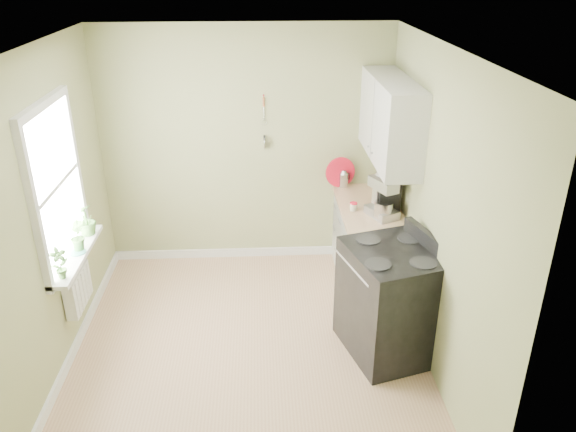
{
  "coord_description": "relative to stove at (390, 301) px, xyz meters",
  "views": [
    {
      "loc": [
        0.14,
        -4.19,
        3.31
      ],
      "look_at": [
        0.4,
        0.55,
        1.1
      ],
      "focal_mm": 35.0,
      "sensor_mm": 36.0,
      "label": 1
    }
  ],
  "objects": [
    {
      "name": "floor",
      "position": [
        -1.28,
        0.04,
        -0.53
      ],
      "size": [
        3.2,
        3.6,
        0.02
      ],
      "primitive_type": "cube",
      "color": "tan",
      "rests_on": "ground"
    },
    {
      "name": "base_cabinets",
      "position": [
        0.02,
        1.04,
        -0.08
      ],
      "size": [
        0.6,
        1.6,
        0.87
      ],
      "primitive_type": "cube",
      "color": "white",
      "rests_on": "floor"
    },
    {
      "name": "wall_back",
      "position": [
        -1.28,
        1.85,
        0.83
      ],
      "size": [
        3.2,
        0.02,
        2.7
      ],
      "primitive_type": "cube",
      "color": "tan",
      "rests_on": "floor"
    },
    {
      "name": "stove",
      "position": [
        0.0,
        0.0,
        0.0
      ],
      "size": [
        0.94,
        1.0,
        1.15
      ],
      "color": "black",
      "rests_on": "floor"
    },
    {
      "name": "wall_utensils",
      "position": [
        -1.08,
        1.82,
        1.05
      ],
      "size": [
        0.02,
        0.14,
        0.58
      ],
      "color": "tan",
      "rests_on": "wall_back"
    },
    {
      "name": "plant_a",
      "position": [
        -2.78,
        -0.1,
        0.52
      ],
      "size": [
        0.18,
        0.17,
        0.28
      ],
      "primitive_type": "imported",
      "rotation": [
        0.0,
        0.0,
        0.75
      ],
      "color": "#42702F",
      "rests_on": "window_sill"
    },
    {
      "name": "window",
      "position": [
        -2.86,
        0.34,
        1.03
      ],
      "size": [
        0.06,
        1.14,
        1.44
      ],
      "color": "white",
      "rests_on": "wall_left"
    },
    {
      "name": "ceiling",
      "position": [
        -1.28,
        0.04,
        2.19
      ],
      "size": [
        3.2,
        3.6,
        0.02
      ],
      "primitive_type": "cube",
      "color": "white",
      "rests_on": "wall_back"
    },
    {
      "name": "red_tray",
      "position": [
        -0.23,
        1.76,
        0.56
      ],
      "size": [
        0.35,
        0.13,
        0.34
      ],
      "primitive_type": "cylinder",
      "rotation": [
        1.45,
        0.0,
        0.22
      ],
      "color": "red",
      "rests_on": "countertop"
    },
    {
      "name": "countertop",
      "position": [
        0.01,
        1.04,
        0.37
      ],
      "size": [
        0.64,
        1.6,
        0.04
      ],
      "primitive_type": "cube",
      "color": "tan",
      "rests_on": "base_cabinets"
    },
    {
      "name": "radiator",
      "position": [
        -2.82,
        0.29,
        0.03
      ],
      "size": [
        0.12,
        0.5,
        0.35
      ],
      "primitive_type": "cube",
      "color": "white",
      "rests_on": "wall_left"
    },
    {
      "name": "window_sill",
      "position": [
        -2.79,
        0.34,
        0.36
      ],
      "size": [
        0.18,
        1.14,
        0.04
      ],
      "primitive_type": "cube",
      "color": "white",
      "rests_on": "wall_left"
    },
    {
      "name": "upper_cabinets",
      "position": [
        0.15,
        1.14,
        1.33
      ],
      "size": [
        0.35,
        1.4,
        0.8
      ],
      "primitive_type": "cube",
      "color": "white",
      "rests_on": "wall_right"
    },
    {
      "name": "plant_c",
      "position": [
        -2.78,
        0.71,
        0.53
      ],
      "size": [
        0.22,
        0.22,
        0.31
      ],
      "primitive_type": "imported",
      "rotation": [
        0.0,
        0.0,
        4.4
      ],
      "color": "#42702F",
      "rests_on": "window_sill"
    },
    {
      "name": "wall_left",
      "position": [
        -2.89,
        0.04,
        0.83
      ],
      "size": [
        0.02,
        3.6,
        2.7
      ],
      "primitive_type": "cube",
      "color": "tan",
      "rests_on": "floor"
    },
    {
      "name": "stand_mixer",
      "position": [
        0.08,
        0.96,
        0.58
      ],
      "size": [
        0.33,
        0.4,
        0.44
      ],
      "color": "#B2B2B7",
      "rests_on": "countertop"
    },
    {
      "name": "jar",
      "position": [
        -0.18,
        1.1,
        0.43
      ],
      "size": [
        0.08,
        0.08,
        0.08
      ],
      "color": "beige",
      "rests_on": "countertop"
    },
    {
      "name": "kettle",
      "position": [
        -0.19,
        1.76,
        0.49
      ],
      "size": [
        0.19,
        0.11,
        0.2
      ],
      "color": "silver",
      "rests_on": "countertop"
    },
    {
      "name": "wall_right",
      "position": [
        0.33,
        0.04,
        0.83
      ],
      "size": [
        0.02,
        3.6,
        2.7
      ],
      "primitive_type": "cube",
      "color": "tan",
      "rests_on": "floor"
    },
    {
      "name": "plant_b",
      "position": [
        -2.78,
        0.39,
        0.52
      ],
      "size": [
        0.18,
        0.19,
        0.28
      ],
      "primitive_type": "imported",
      "rotation": [
        0.0,
        0.0,
        2.05
      ],
      "color": "#42702F",
      "rests_on": "window_sill"
    },
    {
      "name": "coffee_maker",
      "position": [
        0.16,
        1.07,
        0.57
      ],
      "size": [
        0.23,
        0.25,
        0.39
      ],
      "color": "black",
      "rests_on": "countertop"
    }
  ]
}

